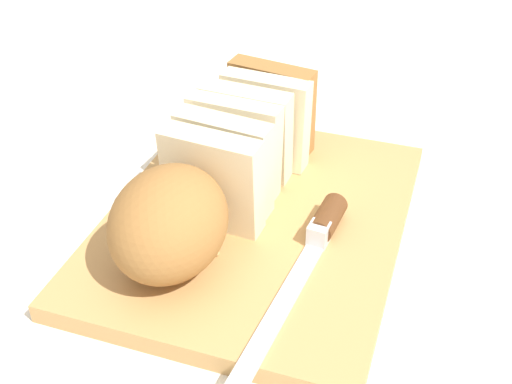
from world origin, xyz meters
TOP-DOWN VIEW (x-y plane):
  - ground_plane at (0.00, 0.00)m, footprint 3.00×3.00m
  - cutting_board at (0.00, 0.00)m, footprint 0.39×0.31m
  - bread_loaf at (-0.01, 0.04)m, footprint 0.33×0.12m
  - bread_knife at (-0.02, -0.07)m, footprint 0.26×0.04m
  - crumb_near_knife at (-0.03, 0.08)m, footprint 0.01×0.01m
  - crumb_near_loaf at (-0.07, 0.01)m, footprint 0.01×0.01m

SIDE VIEW (x-z plane):
  - ground_plane at x=0.00m, z-range 0.00..0.00m
  - cutting_board at x=0.00m, z-range 0.00..0.02m
  - crumb_near_knife at x=-0.03m, z-range 0.02..0.03m
  - crumb_near_loaf at x=-0.07m, z-range 0.02..0.03m
  - bread_knife at x=-0.02m, z-range 0.02..0.04m
  - bread_loaf at x=-0.01m, z-range 0.02..0.13m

